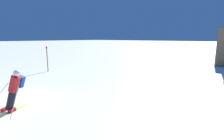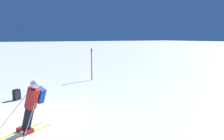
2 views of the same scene
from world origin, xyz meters
name	(u,v)px [view 2 (image 2 of 2)]	position (x,y,z in m)	size (l,w,h in m)	color
ground_plane	(20,121)	(0.00, 0.00, 0.00)	(300.00, 300.00, 0.00)	white
skier	(32,104)	(1.29, 0.18, 0.94)	(1.39, 1.70, 1.73)	yellow
spare_backpack	(17,95)	(-2.87, 0.24, 0.24)	(0.35, 0.37, 0.50)	black
trail_marker	(92,63)	(-5.43, 5.22, 1.17)	(0.13, 0.13, 2.15)	orange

